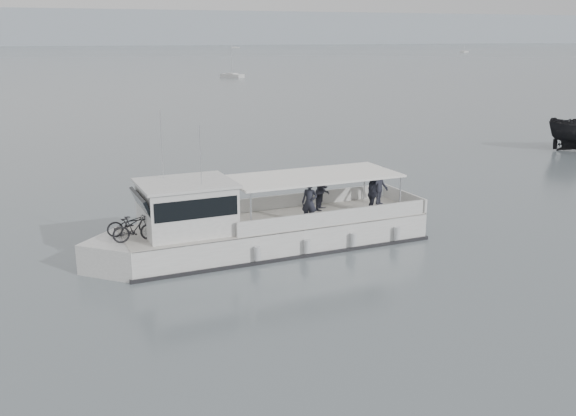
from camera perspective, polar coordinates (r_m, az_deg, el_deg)
name	(u,v)px	position (r m, az deg, el deg)	size (l,w,h in m)	color
ground	(303,254)	(25.35, 1.37, -4.15)	(1400.00, 1400.00, 0.00)	#545D63
headland	(36,28)	(582.11, -21.46, 14.69)	(1400.00, 90.00, 28.00)	#939EA8
tour_boat	(248,228)	(25.50, -3.57, -1.77)	(14.12, 3.95, 5.89)	white
moored_fleet	(114,63)	(199.47, -15.17, 12.33)	(378.15, 352.57, 8.78)	white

